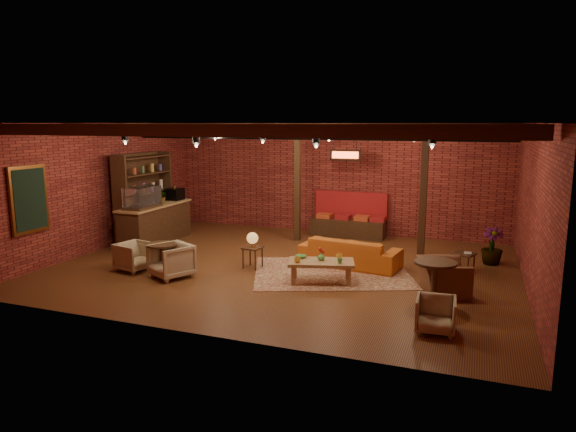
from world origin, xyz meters
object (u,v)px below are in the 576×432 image
(sofa, at_px, (350,252))
(armchair_b, at_px, (171,259))
(round_table_right, at_px, (435,277))
(coffee_table, at_px, (320,263))
(plant_tall, at_px, (495,210))
(side_table_book, at_px, (464,255))
(side_table_lamp, at_px, (252,241))
(round_table_left, at_px, (162,254))
(armchair_far, at_px, (436,313))
(armchair_a, at_px, (134,255))
(armchair_right, at_px, (443,271))

(sofa, relative_size, armchair_b, 2.85)
(armchair_b, height_order, round_table_right, round_table_right)
(coffee_table, distance_m, plant_tall, 4.33)
(sofa, relative_size, side_table_book, 4.22)
(coffee_table, height_order, round_table_right, round_table_right)
(armchair_b, bearing_deg, side_table_lamp, 71.09)
(round_table_left, height_order, round_table_right, round_table_right)
(sofa, bearing_deg, round_table_left, 37.94)
(round_table_right, bearing_deg, sofa, 133.20)
(side_table_book, height_order, round_table_right, round_table_right)
(armchair_b, xyz_separation_m, armchair_far, (5.45, -1.03, -0.09))
(coffee_table, relative_size, armchair_a, 2.11)
(coffee_table, distance_m, side_table_book, 3.17)
(side_table_lamp, xyz_separation_m, plant_tall, (5.02, 2.19, 0.65))
(round_table_right, bearing_deg, side_table_book, 80.18)
(armchair_right, bearing_deg, side_table_lamp, 67.31)
(side_table_lamp, bearing_deg, sofa, 24.22)
(armchair_right, height_order, side_table_book, armchair_right)
(sofa, bearing_deg, side_table_lamp, 32.38)
(round_table_right, xyz_separation_m, plant_tall, (0.99, 3.43, 0.70))
(coffee_table, distance_m, armchair_right, 2.38)
(side_table_lamp, height_order, armchair_a, side_table_lamp)
(sofa, distance_m, armchair_far, 3.83)
(sofa, relative_size, coffee_table, 1.54)
(armchair_right, xyz_separation_m, armchair_far, (0.03, -1.94, -0.13))
(side_table_book, bearing_deg, side_table_lamp, -165.46)
(side_table_lamp, relative_size, side_table_book, 1.53)
(side_table_lamp, distance_m, armchair_b, 1.82)
(armchair_right, xyz_separation_m, plant_tall, (0.91, 2.53, 0.84))
(armchair_right, bearing_deg, armchair_a, 78.55)
(coffee_table, height_order, side_table_book, coffee_table)
(round_table_left, height_order, side_table_book, round_table_left)
(side_table_book, distance_m, round_table_right, 2.44)
(round_table_left, height_order, armchair_b, armchair_b)
(armchair_right, bearing_deg, sofa, 41.44)
(side_table_lamp, height_order, round_table_right, round_table_right)
(side_table_lamp, distance_m, plant_tall, 5.51)
(armchair_a, relative_size, side_table_book, 1.30)
(armchair_a, bearing_deg, round_table_right, -79.13)
(round_table_left, xyz_separation_m, armchair_b, (0.28, -0.09, -0.07))
(round_table_left, relative_size, side_table_book, 1.28)
(sofa, bearing_deg, side_table_book, -166.01)
(coffee_table, distance_m, round_table_right, 2.42)
(sofa, xyz_separation_m, armchair_b, (-3.32, -2.15, 0.07))
(side_table_book, bearing_deg, sofa, -174.18)
(round_table_left, height_order, armchair_a, armchair_a)
(coffee_table, xyz_separation_m, armchair_right, (2.38, 0.15, 0.03))
(side_table_book, bearing_deg, coffee_table, -148.73)
(sofa, bearing_deg, armchair_right, 157.58)
(round_table_left, xyz_separation_m, armchair_right, (5.70, 0.82, -0.03))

